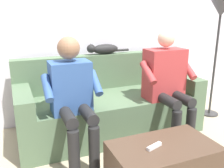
% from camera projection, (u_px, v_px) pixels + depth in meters
% --- Properties ---
extents(ground_plane, '(8.00, 8.00, 0.00)m').
position_uv_depth(ground_plane, '(136.00, 160.00, 2.45)').
color(ground_plane, tan).
extents(back_wall, '(4.84, 0.06, 2.70)m').
position_uv_depth(back_wall, '(93.00, 15.00, 3.19)').
color(back_wall, silver).
rests_on(back_wall, ground).
extents(couch, '(2.10, 0.84, 0.88)m').
position_uv_depth(couch, '(109.00, 106.00, 3.01)').
color(couch, '#516B4C').
rests_on(couch, ground).
extents(coffee_table, '(0.83, 0.48, 0.40)m').
position_uv_depth(coffee_table, '(162.00, 168.00, 2.00)').
color(coffee_table, '#4C3828').
rests_on(coffee_table, ground).
extents(person_left_seated, '(0.58, 0.57, 1.21)m').
position_uv_depth(person_left_seated, '(167.00, 80.00, 2.73)').
color(person_left_seated, '#B23838').
rests_on(person_left_seated, ground).
extents(person_right_seated, '(0.53, 0.60, 1.18)m').
position_uv_depth(person_right_seated, '(73.00, 93.00, 2.34)').
color(person_right_seated, '#335693').
rests_on(person_right_seated, ground).
extents(cat_on_backrest, '(0.56, 0.14, 0.14)m').
position_uv_depth(cat_on_backrest, '(103.00, 49.00, 3.11)').
color(cat_on_backrest, black).
rests_on(cat_on_backrest, couch).
extents(remote_white, '(0.15, 0.08, 0.03)m').
position_uv_depth(remote_white, '(154.00, 146.00, 1.91)').
color(remote_white, white).
rests_on(remote_white, coffee_table).
extents(floor_lamp, '(0.26, 0.26, 1.53)m').
position_uv_depth(floor_lamp, '(220.00, 21.00, 3.20)').
color(floor_lamp, '#2D2D2D').
rests_on(floor_lamp, ground).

